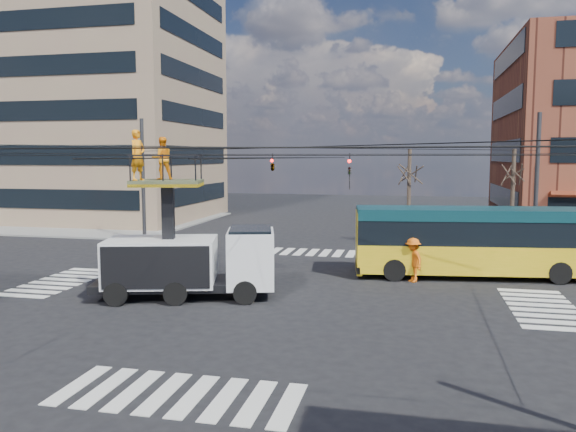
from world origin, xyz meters
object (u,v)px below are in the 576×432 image
(worker_ground, at_px, (178,271))
(flagger, at_px, (413,260))
(city_bus, at_px, (476,240))
(traffic_cone, at_px, (120,291))
(utility_truck, at_px, (189,245))

(worker_ground, xyz_separation_m, flagger, (9.53, 3.71, 0.16))
(worker_ground, bearing_deg, city_bus, -59.15)
(traffic_cone, xyz_separation_m, worker_ground, (1.53, 2.05, 0.48))
(utility_truck, relative_size, traffic_cone, 10.70)
(utility_truck, xyz_separation_m, city_bus, (11.43, 6.39, -0.36))
(utility_truck, distance_m, traffic_cone, 3.20)
(worker_ground, bearing_deg, flagger, -61.32)
(worker_ground, height_order, flagger, flagger)
(utility_truck, relative_size, worker_ground, 4.46)
(city_bus, bearing_deg, utility_truck, -158.20)
(traffic_cone, height_order, worker_ground, worker_ground)
(utility_truck, height_order, traffic_cone, utility_truck)
(utility_truck, height_order, worker_ground, utility_truck)
(utility_truck, distance_m, city_bus, 13.10)
(traffic_cone, xyz_separation_m, flagger, (11.06, 5.76, 0.64))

